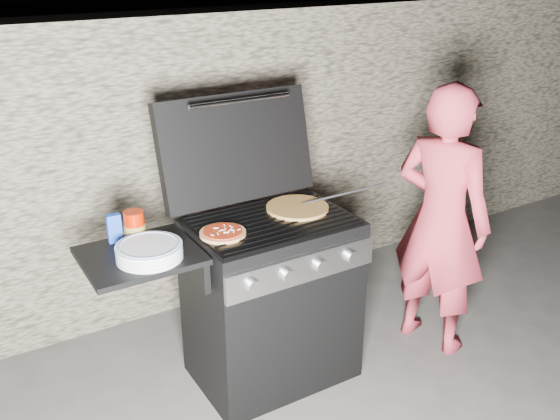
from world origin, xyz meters
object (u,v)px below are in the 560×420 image
gas_grill (229,313)px  person (441,221)px  sauce_jar (135,226)px  pizza_topped (223,232)px

gas_grill → person: (1.20, -0.20, 0.31)m
sauce_jar → person: (1.59, -0.33, -0.21)m
pizza_topped → person: (1.23, -0.17, -0.16)m
pizza_topped → person: person is taller
gas_grill → person: bearing=-9.6°
gas_grill → person: size_ratio=0.88×
sauce_jar → person: size_ratio=0.09×
gas_grill → pizza_topped: bearing=-131.0°
gas_grill → pizza_topped: 0.47m
gas_grill → sauce_jar: (-0.39, 0.13, 0.52)m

